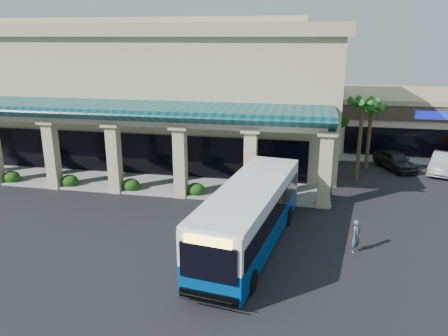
% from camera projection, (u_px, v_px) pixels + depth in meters
% --- Properties ---
extents(ground, '(110.00, 110.00, 0.00)m').
position_uv_depth(ground, '(208.00, 234.00, 23.00)').
color(ground, black).
extents(main_building, '(30.80, 14.80, 11.35)m').
position_uv_depth(main_building, '(160.00, 89.00, 37.87)').
color(main_building, '#BFB288').
rests_on(main_building, ground).
extents(arcade, '(30.00, 6.20, 5.70)m').
position_uv_depth(arcade, '(117.00, 145.00, 30.05)').
color(arcade, '#0C3F49').
rests_on(arcade, ground).
extents(palm_0, '(2.40, 2.40, 6.60)m').
position_uv_depth(palm_0, '(360.00, 136.00, 30.80)').
color(palm_0, '#1D5E19').
rests_on(palm_0, ground).
extents(palm_1, '(2.40, 2.40, 5.80)m').
position_uv_depth(palm_1, '(369.00, 133.00, 33.54)').
color(palm_1, '#1D5E19').
rests_on(palm_1, ground).
extents(broadleaf_tree, '(2.60, 2.60, 4.81)m').
position_uv_depth(broadleaf_tree, '(339.00, 126.00, 38.75)').
color(broadleaf_tree, '#173C0D').
rests_on(broadleaf_tree, ground).
extents(transit_bus, '(4.35, 11.75, 3.21)m').
position_uv_depth(transit_bus, '(250.00, 217.00, 21.16)').
color(transit_bus, '#003D8B').
rests_on(transit_bus, ground).
extents(pedestrian, '(0.66, 0.71, 1.64)m').
position_uv_depth(pedestrian, '(356.00, 236.00, 20.92)').
color(pedestrian, '#4A5362').
rests_on(pedestrian, ground).
extents(car_silver, '(3.25, 4.57, 1.44)m').
position_uv_depth(car_silver, '(395.00, 160.00, 34.13)').
color(car_silver, black).
rests_on(car_silver, ground).
extents(car_white, '(3.22, 4.93, 1.53)m').
position_uv_depth(car_white, '(444.00, 163.00, 33.17)').
color(car_white, '#A8A7AE').
rests_on(car_white, ground).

